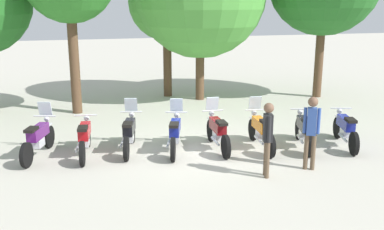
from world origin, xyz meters
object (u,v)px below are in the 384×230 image
object	(u,v)px
motorcycle_1	(85,137)
motorcycle_7	(345,129)
motorcycle_5	(261,130)
motorcycle_3	(175,133)
motorcycle_0	(38,138)
person_1	(311,127)
motorcycle_2	(129,132)
person_0	(268,134)
tree_2	(167,3)
motorcycle_4	(217,131)
motorcycle_6	(304,130)

from	to	relation	value
motorcycle_1	motorcycle_7	bearing A→B (deg)	-91.51
motorcycle_1	motorcycle_5	world-z (taller)	motorcycle_5
motorcycle_3	motorcycle_5	size ratio (longest dim) A/B	0.97
motorcycle_0	person_1	distance (m)	7.05
motorcycle_5	motorcycle_2	bearing A→B (deg)	84.21
motorcycle_7	person_0	size ratio (longest dim) A/B	1.18
person_1	motorcycle_5	bearing A→B (deg)	-137.18
person_1	tree_2	bearing A→B (deg)	-142.52
person_1	motorcycle_4	bearing A→B (deg)	-112.77
motorcycle_6	motorcycle_1	bearing A→B (deg)	99.47
motorcycle_5	motorcycle_6	xyz separation A→B (m)	(1.20, -0.27, -0.01)
motorcycle_6	motorcycle_7	distance (m)	1.22
motorcycle_0	tree_2	bearing A→B (deg)	-18.37
person_0	tree_2	distance (m)	10.13
motorcycle_0	motorcycle_6	bearing A→B (deg)	-81.11
motorcycle_5	motorcycle_7	size ratio (longest dim) A/B	1.04
motorcycle_4	person_0	bearing A→B (deg)	-165.48
motorcycle_5	tree_2	xyz separation A→B (m)	(-0.89, 7.69, 3.48)
motorcycle_3	motorcycle_5	bearing A→B (deg)	-81.33
motorcycle_1	motorcycle_2	distance (m)	1.21
motorcycle_4	person_1	world-z (taller)	person_1
motorcycle_0	motorcycle_3	size ratio (longest dim) A/B	1.00
motorcycle_5	motorcycle_7	world-z (taller)	motorcycle_5
motorcycle_1	tree_2	size ratio (longest dim) A/B	0.39
person_1	motorcycle_1	bearing A→B (deg)	-86.87
motorcycle_0	motorcycle_6	world-z (taller)	motorcycle_0
motorcycle_5	person_0	distance (m)	2.22
motorcycle_4	person_1	bearing A→B (deg)	-138.40
motorcycle_0	motorcycle_5	size ratio (longest dim) A/B	0.96
person_0	motorcycle_6	bearing A→B (deg)	-123.50
motorcycle_6	motorcycle_2	bearing A→B (deg)	96.39
motorcycle_5	motorcycle_4	bearing A→B (deg)	84.71
motorcycle_2	motorcycle_0	bearing A→B (deg)	99.97
motorcycle_2	tree_2	distance (m)	8.18
motorcycle_4	motorcycle_5	bearing A→B (deg)	-98.09
motorcycle_1	person_0	world-z (taller)	person_0
motorcycle_0	person_1	bearing A→B (deg)	-95.13
motorcycle_7	tree_2	size ratio (longest dim) A/B	0.37
motorcycle_3	tree_2	bearing A→B (deg)	6.41
motorcycle_7	person_1	xyz separation A→B (m)	(-1.96, -1.36, 0.59)
motorcycle_0	motorcycle_6	size ratio (longest dim) A/B	1.00
motorcycle_6	motorcycle_4	bearing A→B (deg)	96.55
person_0	motorcycle_5	bearing A→B (deg)	-95.84
motorcycle_1	motorcycle_6	xyz separation A→B (m)	(5.99, -1.00, 0.00)
motorcycle_5	person_1	xyz separation A→B (m)	(0.44, -1.87, 0.57)
motorcycle_6	motorcycle_7	xyz separation A→B (m)	(1.20, -0.23, 0.00)
motorcycle_6	tree_2	distance (m)	8.94
motorcycle_0	motorcycle_4	bearing A→B (deg)	-79.84
person_1	motorcycle_7	bearing A→B (deg)	154.38
motorcycle_0	motorcycle_6	distance (m)	7.29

